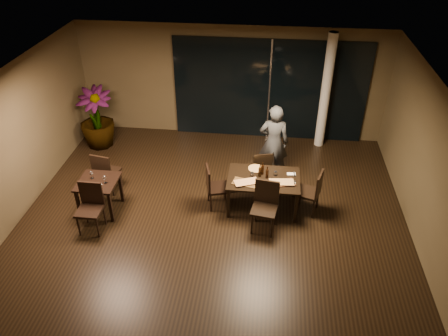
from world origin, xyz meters
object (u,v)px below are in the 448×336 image
(chair_side_near, at_px, (91,204))
(bottle_a, at_px, (260,171))
(potted_plant, at_px, (96,118))
(chair_main_left, at_px, (214,185))
(bottle_b, at_px, (267,172))
(main_table, at_px, (263,181))
(chair_main_far, at_px, (262,167))
(chair_side_far, at_px, (105,171))
(side_table, at_px, (98,186))
(chair_main_right, at_px, (313,190))
(diner, at_px, (274,142))
(chair_main_near, at_px, (265,203))
(bottle_c, at_px, (262,168))

(chair_side_near, distance_m, bottle_a, 3.48)
(potted_plant, height_order, bottle_a, potted_plant)
(chair_main_left, height_order, bottle_b, bottle_b)
(main_table, bearing_deg, chair_main_far, 94.61)
(chair_main_left, bearing_deg, potted_plant, 40.26)
(chair_side_far, bearing_deg, chair_main_far, -158.12)
(chair_main_far, bearing_deg, side_table, 7.73)
(main_table, distance_m, chair_main_right, 1.03)
(chair_side_far, distance_m, chair_side_near, 1.21)
(chair_main_right, relative_size, bottle_b, 3.64)
(main_table, xyz_separation_m, diner, (0.18, 1.20, 0.25))
(bottle_b, bearing_deg, chair_main_right, -3.92)
(side_table, height_order, bottle_a, bottle_a)
(diner, bearing_deg, chair_side_far, 17.62)
(chair_main_left, relative_size, potted_plant, 0.61)
(chair_main_far, xyz_separation_m, chair_main_near, (0.13, -1.42, 0.08))
(chair_side_far, relative_size, chair_side_near, 0.99)
(diner, distance_m, bottle_b, 1.19)
(chair_main_far, xyz_separation_m, chair_side_near, (-3.31, -1.83, 0.06))
(chair_main_far, distance_m, chair_side_far, 3.49)
(chair_side_near, distance_m, potted_plant, 3.38)
(chair_side_near, xyz_separation_m, potted_plant, (-1.03, 3.21, 0.23))
(chair_side_near, bearing_deg, potted_plant, 108.26)
(side_table, distance_m, bottle_b, 3.51)
(chair_side_near, xyz_separation_m, bottle_a, (3.28, 1.11, 0.31))
(side_table, relative_size, chair_main_right, 0.80)
(bottle_a, bearing_deg, chair_main_left, -171.27)
(chair_main_right, xyz_separation_m, chair_side_near, (-4.39, -1.00, 0.02))
(bottle_a, bearing_deg, diner, 77.10)
(potted_plant, xyz_separation_m, bottle_a, (4.31, -2.10, 0.09))
(chair_main_left, relative_size, diner, 0.53)
(side_table, height_order, chair_main_right, chair_main_right)
(chair_main_left, bearing_deg, bottle_c, -92.64)
(chair_main_far, height_order, bottle_a, bottle_a)
(chair_main_near, relative_size, chair_main_right, 1.06)
(chair_main_far, relative_size, chair_main_right, 0.92)
(chair_main_left, distance_m, chair_side_far, 2.47)
(main_table, xyz_separation_m, chair_main_near, (0.07, -0.64, -0.09))
(chair_main_far, xyz_separation_m, bottle_a, (-0.02, -0.72, 0.38))
(chair_main_far, relative_size, bottle_a, 3.31)
(diner, bearing_deg, chair_main_left, 48.51)
(diner, bearing_deg, main_table, 83.25)
(chair_main_left, bearing_deg, diner, -59.05)
(bottle_c, bearing_deg, potted_plant, 155.22)
(chair_main_right, height_order, bottle_a, bottle_a)
(side_table, bearing_deg, chair_side_near, -86.72)
(chair_main_right, height_order, diner, diner)
(chair_side_far, xyz_separation_m, bottle_b, (3.56, -0.13, 0.32))
(side_table, distance_m, bottle_c, 3.43)
(diner, relative_size, bottle_a, 6.67)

